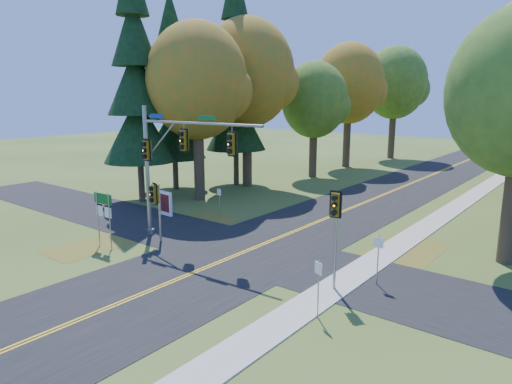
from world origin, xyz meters
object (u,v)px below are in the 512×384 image
Objects in this scene: traffic_mast at (171,156)px; info_kiosk at (166,204)px; east_signal_pole at (335,216)px; route_sign_cluster at (103,209)px.

traffic_mast reaches higher than info_kiosk.
traffic_mast is 7.32m from info_kiosk.
info_kiosk is (-15.71, 4.06, -2.55)m from east_signal_pole.
traffic_mast is at bearing -31.73° from info_kiosk.
route_sign_cluster is (-12.94, -2.74, -1.17)m from east_signal_pole.
traffic_mast reaches higher than east_signal_pole.
east_signal_pole is at bearing -6.02° from traffic_mast.
route_sign_cluster is (-2.10, -3.24, -2.79)m from traffic_mast.
traffic_mast is 4.76m from route_sign_cluster.
route_sign_cluster is at bearing 178.11° from east_signal_pole.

